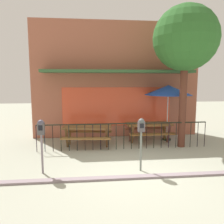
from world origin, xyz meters
TOP-DOWN VIEW (x-y plane):
  - ground at (0.00, 0.00)m, footprint 40.00×40.00m
  - pub_storefront at (0.00, 4.19)m, footprint 7.36×1.47m
  - patio_fence_front at (0.00, 2.00)m, footprint 6.21×0.04m
  - picnic_table_left at (-1.31, 2.55)m, footprint 1.96×1.58m
  - picnic_table_right at (1.18, 2.91)m, footprint 1.81×1.38m
  - patio_umbrella at (2.01, 3.11)m, footprint 1.94×1.94m
  - parking_meter_near at (0.15, -0.03)m, footprint 0.18×0.17m
  - parking_meter_far at (-2.52, 0.07)m, footprint 0.18×0.17m
  - street_tree at (2.22, 2.10)m, footprint 2.33×2.33m
  - curb_edge at (0.00, -0.50)m, footprint 10.31×0.20m

SIDE VIEW (x-z plane):
  - ground at x=0.00m, z-range 0.00..0.00m
  - curb_edge at x=0.00m, z-range -0.06..0.06m
  - picnic_table_left at x=-1.31m, z-range 0.21..1.01m
  - picnic_table_right at x=1.18m, z-range 0.21..1.01m
  - patio_fence_front at x=0.00m, z-range 0.18..1.14m
  - parking_meter_far at x=-2.52m, z-range 0.40..1.87m
  - parking_meter_near at x=0.15m, z-range 0.40..1.87m
  - patio_umbrella at x=2.01m, z-range 0.94..3.24m
  - pub_storefront at x=0.00m, z-range 0.00..5.03m
  - street_tree at x=2.22m, z-range 1.37..6.53m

